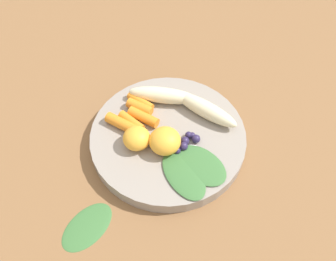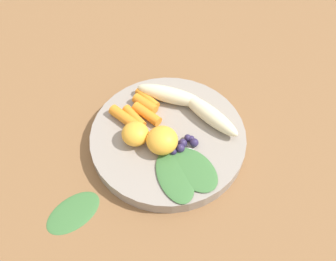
# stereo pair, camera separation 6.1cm
# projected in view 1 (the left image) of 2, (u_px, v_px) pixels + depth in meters

# --- Properties ---
(ground_plane) EXTENTS (2.40, 2.40, 0.00)m
(ground_plane) POSITION_uv_depth(u_px,v_px,m) (168.00, 142.00, 0.64)
(ground_plane) COLOR brown
(bowl) EXTENTS (0.26, 0.26, 0.03)m
(bowl) POSITION_uv_depth(u_px,v_px,m) (168.00, 138.00, 0.63)
(bowl) COLOR gray
(bowl) RESTS_ON ground_plane
(banana_peeled_left) EXTENTS (0.12, 0.03, 0.03)m
(banana_peeled_left) POSITION_uv_depth(u_px,v_px,m) (163.00, 95.00, 0.65)
(banana_peeled_left) COLOR beige
(banana_peeled_left) RESTS_ON bowl
(banana_peeled_right) EXTENTS (0.12, 0.08, 0.03)m
(banana_peeled_right) POSITION_uv_depth(u_px,v_px,m) (206.00, 109.00, 0.63)
(banana_peeled_right) COLOR beige
(banana_peeled_right) RESTS_ON bowl
(orange_segment_near) EXTENTS (0.05, 0.05, 0.04)m
(orange_segment_near) POSITION_uv_depth(u_px,v_px,m) (167.00, 141.00, 0.59)
(orange_segment_near) COLOR #F4A833
(orange_segment_near) RESTS_ON bowl
(orange_segment_far) EXTENTS (0.04, 0.04, 0.03)m
(orange_segment_far) POSITION_uv_depth(u_px,v_px,m) (137.00, 138.00, 0.60)
(orange_segment_far) COLOR #F4A833
(orange_segment_far) RESTS_ON bowl
(carrot_front) EXTENTS (0.05, 0.04, 0.01)m
(carrot_front) POSITION_uv_depth(u_px,v_px,m) (141.00, 101.00, 0.65)
(carrot_front) COLOR orange
(carrot_front) RESTS_ON bowl
(carrot_mid_left) EXTENTS (0.05, 0.03, 0.02)m
(carrot_mid_left) POSITION_uv_depth(u_px,v_px,m) (140.00, 107.00, 0.64)
(carrot_mid_left) COLOR orange
(carrot_mid_left) RESTS_ON bowl
(carrot_mid_right) EXTENTS (0.06, 0.04, 0.02)m
(carrot_mid_right) POSITION_uv_depth(u_px,v_px,m) (143.00, 117.00, 0.63)
(carrot_mid_right) COLOR orange
(carrot_mid_right) RESTS_ON bowl
(carrot_rear) EXTENTS (0.05, 0.04, 0.02)m
(carrot_rear) POSITION_uv_depth(u_px,v_px,m) (131.00, 122.00, 0.63)
(carrot_rear) COLOR orange
(carrot_rear) RESTS_ON bowl
(carrot_small) EXTENTS (0.06, 0.04, 0.02)m
(carrot_small) POSITION_uv_depth(u_px,v_px,m) (123.00, 124.00, 0.62)
(carrot_small) COLOR orange
(carrot_small) RESTS_ON bowl
(blueberry_pile) EXTENTS (0.05, 0.05, 0.01)m
(blueberry_pile) POSITION_uv_depth(u_px,v_px,m) (185.00, 141.00, 0.60)
(blueberry_pile) COLOR #2D234C
(blueberry_pile) RESTS_ON bowl
(coconut_shred_patch) EXTENTS (0.04, 0.04, 0.00)m
(coconut_shred_patch) POSITION_uv_depth(u_px,v_px,m) (192.00, 156.00, 0.59)
(coconut_shred_patch) COLOR white
(coconut_shred_patch) RESTS_ON bowl
(kale_leaf_left) EXTENTS (0.10, 0.11, 0.00)m
(kale_leaf_left) POSITION_uv_depth(u_px,v_px,m) (184.00, 175.00, 0.57)
(kale_leaf_left) COLOR #3D7038
(kale_leaf_left) RESTS_ON bowl
(kale_leaf_right) EXTENTS (0.11, 0.10, 0.00)m
(kale_leaf_right) POSITION_uv_depth(u_px,v_px,m) (200.00, 165.00, 0.58)
(kale_leaf_right) COLOR #3D7038
(kale_leaf_right) RESTS_ON bowl
(kale_leaf_stray) EXTENTS (0.09, 0.10, 0.01)m
(kale_leaf_stray) POSITION_uv_depth(u_px,v_px,m) (87.00, 226.00, 0.55)
(kale_leaf_stray) COLOR #3D7038
(kale_leaf_stray) RESTS_ON ground_plane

